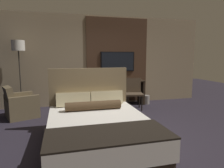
{
  "coord_description": "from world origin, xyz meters",
  "views": [
    {
      "loc": [
        -1.11,
        -3.72,
        1.55
      ],
      "look_at": [
        0.1,
        0.9,
        0.88
      ],
      "focal_mm": 32.0,
      "sensor_mm": 36.0,
      "label": 1
    }
  ],
  "objects_px": {
    "tv": "(118,62)",
    "desk_chair": "(134,91)",
    "book": "(129,79)",
    "waste_bin": "(146,100)",
    "armchair_by_window": "(21,106)",
    "desk": "(120,89)",
    "bed": "(98,128)",
    "vase_tall": "(101,77)",
    "floor_lamp": "(19,52)",
    "vase_short": "(107,78)"
  },
  "relations": [
    {
      "from": "tv",
      "to": "desk_chair",
      "type": "distance_m",
      "value": 1.19
    },
    {
      "from": "book",
      "to": "waste_bin",
      "type": "height_order",
      "value": "book"
    },
    {
      "from": "desk_chair",
      "to": "armchair_by_window",
      "type": "height_order",
      "value": "desk_chair"
    },
    {
      "from": "desk",
      "to": "desk_chair",
      "type": "xyz_separation_m",
      "value": [
        0.25,
        -0.6,
        0.02
      ]
    },
    {
      "from": "bed",
      "to": "vase_tall",
      "type": "relative_size",
      "value": 9.06
    },
    {
      "from": "floor_lamp",
      "to": "waste_bin",
      "type": "relative_size",
      "value": 7.03
    },
    {
      "from": "bed",
      "to": "tv",
      "type": "xyz_separation_m",
      "value": [
        1.23,
        3.0,
        1.05
      ]
    },
    {
      "from": "vase_short",
      "to": "vase_tall",
      "type": "bearing_deg",
      "value": -162.87
    },
    {
      "from": "waste_bin",
      "to": "bed",
      "type": "bearing_deg",
      "value": -128.46
    },
    {
      "from": "desk",
      "to": "tv",
      "type": "relative_size",
      "value": 1.35
    },
    {
      "from": "armchair_by_window",
      "to": "floor_lamp",
      "type": "bearing_deg",
      "value": -14.73
    },
    {
      "from": "desk_chair",
      "to": "vase_tall",
      "type": "distance_m",
      "value": 1.11
    },
    {
      "from": "armchair_by_window",
      "to": "vase_short",
      "type": "height_order",
      "value": "vase_short"
    },
    {
      "from": "waste_bin",
      "to": "vase_tall",
      "type": "bearing_deg",
      "value": 174.52
    },
    {
      "from": "vase_tall",
      "to": "vase_short",
      "type": "distance_m",
      "value": 0.22
    },
    {
      "from": "desk",
      "to": "armchair_by_window",
      "type": "relative_size",
      "value": 1.6
    },
    {
      "from": "bed",
      "to": "waste_bin",
      "type": "height_order",
      "value": "bed"
    },
    {
      "from": "vase_tall",
      "to": "waste_bin",
      "type": "relative_size",
      "value": 0.88
    },
    {
      "from": "book",
      "to": "armchair_by_window",
      "type": "bearing_deg",
      "value": -168.17
    },
    {
      "from": "tv",
      "to": "vase_tall",
      "type": "bearing_deg",
      "value": -159.59
    },
    {
      "from": "bed",
      "to": "vase_short",
      "type": "distance_m",
      "value": 3.0
    },
    {
      "from": "desk",
      "to": "book",
      "type": "relative_size",
      "value": 6.38
    },
    {
      "from": "vase_tall",
      "to": "armchair_by_window",
      "type": "bearing_deg",
      "value": -163.98
    },
    {
      "from": "desk",
      "to": "desk_chair",
      "type": "relative_size",
      "value": 1.68
    },
    {
      "from": "desk",
      "to": "tv",
      "type": "xyz_separation_m",
      "value": [
        0.0,
        0.22,
        0.85
      ]
    },
    {
      "from": "vase_tall",
      "to": "waste_bin",
      "type": "bearing_deg",
      "value": -5.48
    },
    {
      "from": "bed",
      "to": "armchair_by_window",
      "type": "distance_m",
      "value": 2.66
    },
    {
      "from": "bed",
      "to": "book",
      "type": "relative_size",
      "value": 9.36
    },
    {
      "from": "tv",
      "to": "vase_short",
      "type": "bearing_deg",
      "value": -158.01
    },
    {
      "from": "vase_short",
      "to": "desk_chair",
      "type": "bearing_deg",
      "value": -44.78
    },
    {
      "from": "floor_lamp",
      "to": "vase_tall",
      "type": "bearing_deg",
      "value": 1.43
    },
    {
      "from": "waste_bin",
      "to": "vase_short",
      "type": "bearing_deg",
      "value": 170.88
    },
    {
      "from": "armchair_by_window",
      "to": "floor_lamp",
      "type": "height_order",
      "value": "floor_lamp"
    },
    {
      "from": "tv",
      "to": "desk_chair",
      "type": "relative_size",
      "value": 1.24
    },
    {
      "from": "bed",
      "to": "tv",
      "type": "relative_size",
      "value": 1.98
    },
    {
      "from": "vase_short",
      "to": "book",
      "type": "bearing_deg",
      "value": -2.96
    },
    {
      "from": "desk",
      "to": "waste_bin",
      "type": "distance_m",
      "value": 0.95
    },
    {
      "from": "desk",
      "to": "vase_short",
      "type": "distance_m",
      "value": 0.54
    },
    {
      "from": "armchair_by_window",
      "to": "floor_lamp",
      "type": "distance_m",
      "value": 1.5
    },
    {
      "from": "floor_lamp",
      "to": "vase_short",
      "type": "bearing_deg",
      "value": 2.76
    },
    {
      "from": "desk",
      "to": "vase_short",
      "type": "relative_size",
      "value": 9.26
    },
    {
      "from": "bed",
      "to": "waste_bin",
      "type": "distance_m",
      "value": 3.36
    },
    {
      "from": "armchair_by_window",
      "to": "vase_tall",
      "type": "height_order",
      "value": "vase_tall"
    },
    {
      "from": "bed",
      "to": "vase_short",
      "type": "relative_size",
      "value": 13.59
    },
    {
      "from": "floor_lamp",
      "to": "vase_tall",
      "type": "distance_m",
      "value": 2.4
    },
    {
      "from": "armchair_by_window",
      "to": "book",
      "type": "bearing_deg",
      "value": -100.03
    },
    {
      "from": "tv",
      "to": "waste_bin",
      "type": "height_order",
      "value": "tv"
    },
    {
      "from": "armchair_by_window",
      "to": "floor_lamp",
      "type": "relative_size",
      "value": 0.48
    },
    {
      "from": "floor_lamp",
      "to": "vase_short",
      "type": "height_order",
      "value": "floor_lamp"
    },
    {
      "from": "armchair_by_window",
      "to": "vase_tall",
      "type": "bearing_deg",
      "value": -95.84
    }
  ]
}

